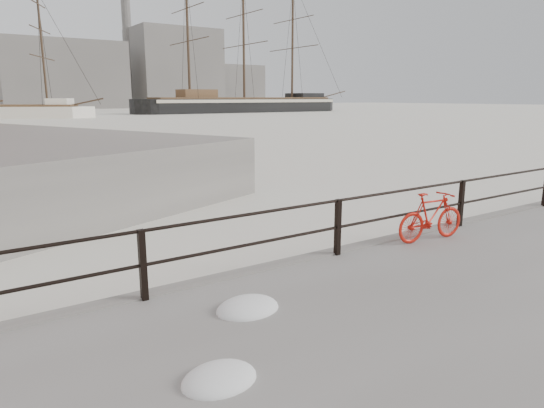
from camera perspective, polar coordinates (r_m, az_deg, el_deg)
ground at (r=11.42m, az=20.39°, el=-3.96°), size 400.00×400.00×0.00m
guardrail at (r=11.14m, az=21.34°, el=0.07°), size 28.00×0.10×1.00m
bicycle at (r=9.82m, az=18.22°, el=-1.40°), size 1.61×0.43×0.96m
barque_black at (r=102.63m, az=-3.25°, el=10.73°), size 53.67×17.73×30.79m
schooner_mid at (r=83.58m, az=-29.02°, el=8.82°), size 30.51×22.67×20.30m
industrial_west at (r=149.26m, az=-23.43°, el=13.75°), size 32.00×18.00×18.00m
industrial_mid at (r=164.52m, az=-11.42°, el=15.34°), size 26.00×20.00×24.00m
industrial_east at (r=178.93m, az=-4.99°, el=13.68°), size 20.00×16.00×14.00m
smokestack at (r=165.49m, az=-16.66°, el=18.54°), size 2.80×2.80×44.00m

